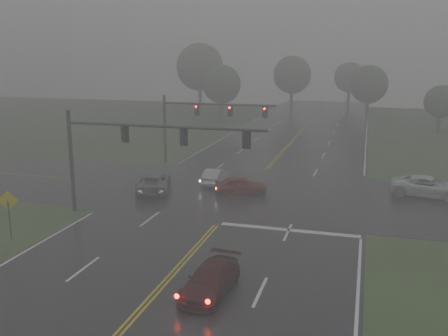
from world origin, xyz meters
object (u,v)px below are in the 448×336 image
(sedan_red, at_px, (241,194))
(signal_gantry_far, at_px, (197,117))
(sedan_silver, at_px, (215,184))
(car_grey, at_px, (154,191))
(sedan_maroon, at_px, (211,293))
(signal_gantry_near, at_px, (128,144))
(pickup_white, at_px, (428,196))

(sedan_red, xyz_separation_m, signal_gantry_far, (-6.54, 9.02, 4.65))
(sedan_silver, bearing_deg, signal_gantry_far, -60.99)
(sedan_red, height_order, car_grey, car_grey)
(sedan_silver, distance_m, signal_gantry_far, 8.87)
(car_grey, xyz_separation_m, signal_gantry_far, (0.19, 10.06, 4.65))
(car_grey, relative_size, signal_gantry_far, 0.46)
(sedan_red, relative_size, car_grey, 0.78)
(sedan_maroon, bearing_deg, signal_gantry_near, 136.78)
(sedan_silver, relative_size, signal_gantry_near, 0.29)
(signal_gantry_near, bearing_deg, sedan_red, 51.33)
(sedan_maroon, distance_m, signal_gantry_far, 27.12)
(sedan_red, bearing_deg, car_grey, 81.11)
(sedan_red, distance_m, sedan_silver, 3.72)
(sedan_maroon, bearing_deg, sedan_red, 103.03)
(pickup_white, height_order, signal_gantry_near, signal_gantry_near)
(signal_gantry_near, height_order, signal_gantry_far, signal_gantry_near)
(sedan_silver, bearing_deg, signal_gantry_near, 72.34)
(sedan_silver, relative_size, signal_gantry_far, 0.35)
(sedan_maroon, xyz_separation_m, pickup_white, (11.07, 19.34, 0.00))
(sedan_silver, height_order, pickup_white, pickup_white)
(signal_gantry_near, bearing_deg, sedan_maroon, -46.87)
(sedan_maroon, height_order, pickup_white, pickup_white)
(sedan_maroon, bearing_deg, pickup_white, 63.87)
(sedan_maroon, height_order, signal_gantry_near, signal_gantry_near)
(signal_gantry_far, bearing_deg, sedan_maroon, -69.87)
(sedan_silver, relative_size, pickup_white, 0.73)
(pickup_white, bearing_deg, sedan_red, 114.66)
(sedan_maroon, distance_m, sedan_silver, 19.31)
(sedan_red, distance_m, signal_gantry_near, 10.36)
(car_grey, xyz_separation_m, pickup_white, (20.45, 4.31, 0.00))
(sedan_silver, xyz_separation_m, car_grey, (-3.94, -3.50, 0.00))
(signal_gantry_far, bearing_deg, signal_gantry_near, -87.05)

